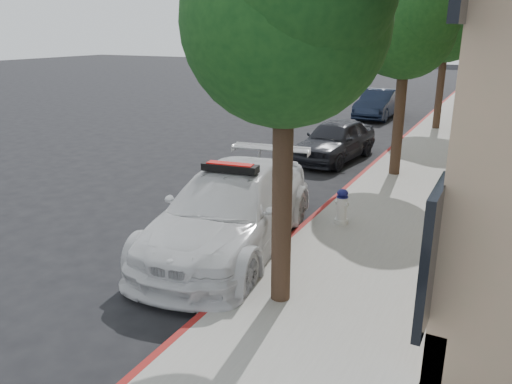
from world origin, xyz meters
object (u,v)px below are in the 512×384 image
at_px(parked_car_mid, 335,140).
at_px(fire_hydrant, 342,207).
at_px(police_car, 231,210).
at_px(parked_car_far, 378,104).

bearing_deg(parked_car_mid, fire_hydrant, -63.74).
distance_m(police_car, parked_car_mid, 7.70).
relative_size(police_car, fire_hydrant, 7.45).
distance_m(parked_car_far, fire_hydrant, 15.09).
height_order(parked_car_mid, fire_hydrant, parked_car_mid).
distance_m(police_car, parked_car_far, 16.76).
relative_size(police_car, parked_car_far, 1.37).
distance_m(parked_car_mid, parked_car_far, 9.07).
height_order(police_car, parked_car_far, police_car).
bearing_deg(parked_car_far, police_car, -85.05).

